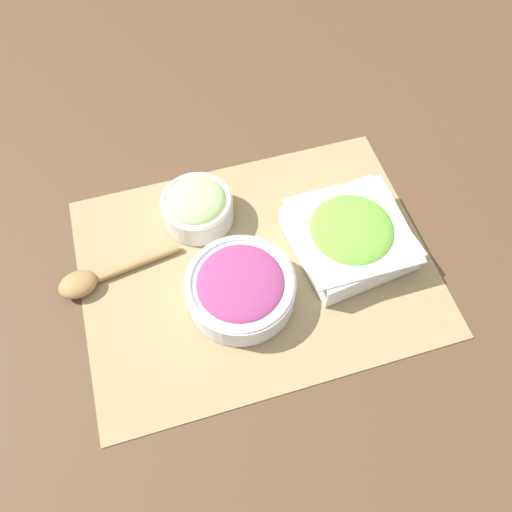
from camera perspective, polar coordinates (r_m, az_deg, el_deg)
The scene contains 6 objects.
ground_plane at distance 0.84m, azimuth 0.00°, elevation -1.15°, with size 3.00×3.00×0.00m, color #513823.
placemat at distance 0.84m, azimuth 0.00°, elevation -1.08°, with size 0.58×0.44×0.00m.
onion_bowl at distance 0.79m, azimuth -1.77°, elevation -3.58°, with size 0.17×0.17×0.06m.
lettuce_bowl at distance 0.85m, azimuth 10.70°, elevation 2.34°, with size 0.20×0.20×0.07m.
cucumber_bowl at distance 0.87m, azimuth -6.74°, elevation 5.73°, with size 0.12×0.12×0.07m.
wooden_spoon at distance 0.86m, azimuth -18.38°, elevation -2.64°, with size 0.21×0.06×0.03m.
Camera 1 is at (0.11, 0.39, 0.74)m, focal length 35.00 mm.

